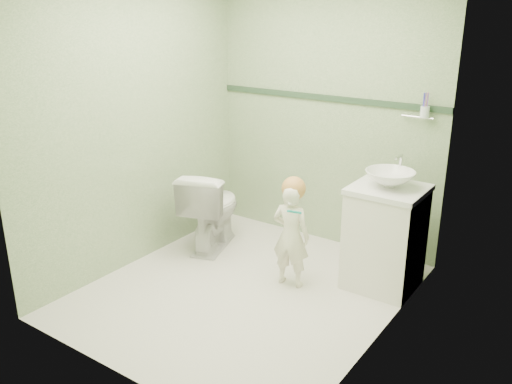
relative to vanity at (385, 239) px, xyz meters
The scene contains 12 objects.
ground 1.16m from the vanity, 140.19° to the right, with size 2.50×2.50×0.00m, color silver.
room_shell 1.35m from the vanity, 140.19° to the right, with size 2.50×2.54×2.40m.
trim_stripe 1.38m from the vanity, 147.36° to the left, with size 2.20×0.02×0.05m, color #2B442E.
vanity is the anchor object (origin of this frame).
counter 0.41m from the vanity, ahead, with size 0.54×0.52×0.04m, color white.
basin 0.49m from the vanity, ahead, with size 0.37×0.37×0.13m, color white.
faucet 0.60m from the vanity, 90.00° to the left, with size 0.03×0.13×0.18m.
cup_holder 1.05m from the vanity, 83.70° to the left, with size 0.26×0.07×0.21m.
toilet 1.59m from the vanity, behind, with size 0.42×0.73×0.74m, color white.
toddler 0.73m from the vanity, 146.82° to the right, with size 0.31×0.20×0.84m, color silver.
hair_cap 0.82m from the vanity, 148.50° to the right, with size 0.19×0.19×0.19m, color #C38743.
teal_toothbrush 0.79m from the vanity, 135.48° to the right, with size 0.11×0.14×0.08m.
Camera 1 is at (2.20, -3.02, 2.13)m, focal length 37.74 mm.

